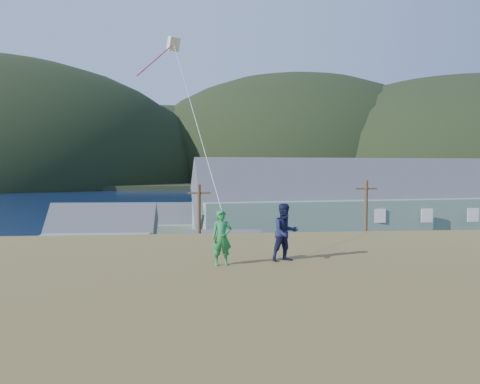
# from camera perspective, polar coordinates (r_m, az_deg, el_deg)

# --- Properties ---
(ground) EXTENTS (900.00, 900.00, 0.00)m
(ground) POSITION_cam_1_polar(r_m,az_deg,el_deg) (32.50, -4.48, -14.59)
(ground) COLOR #0A1638
(ground) RESTS_ON ground
(grass_strip) EXTENTS (110.00, 8.00, 0.10)m
(grass_strip) POSITION_cam_1_polar(r_m,az_deg,el_deg) (30.59, -4.41, -15.63)
(grass_strip) COLOR #4C3D19
(grass_strip) RESTS_ON ground
(waterfront_lot) EXTENTS (72.00, 36.00, 0.12)m
(waterfront_lot) POSITION_cam_1_polar(r_m,az_deg,el_deg) (48.96, -4.88, -8.50)
(waterfront_lot) COLOR #28282B
(waterfront_lot) RESTS_ON ground
(wharf) EXTENTS (26.00, 14.00, 0.90)m
(wharf) POSITION_cam_1_polar(r_m,az_deg,el_deg) (71.80, -9.92, -4.54)
(wharf) COLOR gray
(wharf) RESTS_ON ground
(far_shore) EXTENTS (900.00, 320.00, 2.00)m
(far_shore) POSITION_cam_1_polar(r_m,az_deg,el_deg) (361.09, -5.51, 1.59)
(far_shore) COLOR black
(far_shore) RESTS_ON ground
(far_hills) EXTENTS (760.00, 265.00, 143.00)m
(far_hills) POSITION_cam_1_polar(r_m,az_deg,el_deg) (312.55, 1.05, 1.57)
(far_hills) COLOR black
(far_hills) RESTS_ON ground
(lodge) EXTENTS (38.40, 15.08, 13.15)m
(lodge) POSITION_cam_1_polar(r_m,az_deg,el_deg) (54.39, 14.54, -2.13)
(lodge) COLOR gray
(lodge) RESTS_ON waterfront_lot
(shed_palegreen_near) EXTENTS (10.63, 6.96, 7.57)m
(shed_palegreen_near) POSITION_cam_1_polar(r_m,az_deg,el_deg) (48.09, -16.46, -5.46)
(shed_palegreen_near) COLOR slate
(shed_palegreen_near) RESTS_ON waterfront_lot
(shed_white) EXTENTS (7.16, 5.12, 5.36)m
(shed_white) POSITION_cam_1_polar(r_m,az_deg,el_deg) (40.01, -2.22, -8.15)
(shed_white) COLOR white
(shed_white) RESTS_ON waterfront_lot
(shed_palegreen_far) EXTENTS (10.08, 5.79, 6.75)m
(shed_palegreen_far) POSITION_cam_1_polar(r_m,az_deg,el_deg) (56.90, -8.45, -4.33)
(shed_palegreen_far) COLOR gray
(shed_palegreen_far) RESTS_ON waterfront_lot
(utility_poles) EXTENTS (28.44, 0.24, 8.77)m
(utility_poles) POSITION_cam_1_polar(r_m,az_deg,el_deg) (32.94, -6.96, -6.52)
(utility_poles) COLOR #47331E
(utility_poles) RESTS_ON waterfront_lot
(parked_cars) EXTENTS (21.74, 12.11, 1.50)m
(parked_cars) POSITION_cam_1_polar(r_m,az_deg,el_deg) (54.18, -14.61, -6.65)
(parked_cars) COLOR silver
(parked_cars) RESTS_ON waterfront_lot
(kite_flyer_green) EXTENTS (0.58, 0.41, 1.48)m
(kite_flyer_green) POSITION_cam_1_polar(r_m,az_deg,el_deg) (12.54, -2.24, -5.61)
(kite_flyer_green) COLOR #217C3A
(kite_flyer_green) RESTS_ON hillside
(kite_flyer_navy) EXTENTS (0.93, 0.82, 1.62)m
(kite_flyer_navy) POSITION_cam_1_polar(r_m,az_deg,el_deg) (13.15, 5.54, -4.92)
(kite_flyer_navy) COLOR #161A3E
(kite_flyer_navy) RESTS_ON hillside
(kite_rig) EXTENTS (1.41, 3.91, 9.64)m
(kite_rig) POSITION_cam_1_polar(r_m,az_deg,el_deg) (19.90, -8.36, 16.99)
(kite_rig) COLOR beige
(kite_rig) RESTS_ON ground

